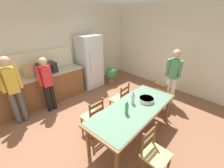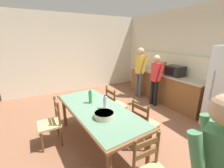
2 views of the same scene
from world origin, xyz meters
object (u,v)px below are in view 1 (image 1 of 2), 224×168
at_px(bottle_off_centre, 133,99).
at_px(paper_bag, 28,71).
at_px(refrigerator, 90,62).
at_px(bottle_near_centre, 127,108).
at_px(microwave, 47,68).
at_px(dining_table, 134,111).
at_px(serving_bowl, 146,99).
at_px(person_by_table, 173,75).
at_px(chair_side_far_left, 93,117).
at_px(chair_head_end, 161,96).
at_px(chair_side_near_left, 154,154).
at_px(person_at_sink, 13,88).
at_px(chair_side_far_right, 120,99).
at_px(potted_plant, 111,75).
at_px(person_at_counter, 47,82).

bearing_deg(bottle_off_centre, paper_bag, 114.99).
bearing_deg(refrigerator, paper_bag, 179.68).
bearing_deg(bottle_near_centre, microwave, 97.20).
bearing_deg(dining_table, paper_bag, 112.30).
relative_size(serving_bowl, person_by_table, 0.19).
height_order(microwave, paper_bag, paper_bag).
height_order(chair_side_far_left, chair_head_end, same).
bearing_deg(chair_side_near_left, paper_bag, 100.23).
bearing_deg(person_at_sink, serving_bowl, -138.72).
bearing_deg(dining_table, bottle_off_centre, 51.08).
distance_m(chair_side_far_left, chair_head_end, 2.01).
xyz_separation_m(paper_bag, chair_side_near_left, (0.72, -3.56, -0.67)).
distance_m(serving_bowl, person_by_table, 1.56).
relative_size(bottle_near_centre, person_by_table, 0.16).
relative_size(chair_side_near_left, chair_head_end, 1.00).
bearing_deg(chair_side_far_right, microwave, -71.40).
height_order(bottle_near_centre, potted_plant, bottle_near_centre).
distance_m(microwave, person_at_counter, 0.61).
xyz_separation_m(microwave, dining_table, (0.63, -2.79, -0.39)).
xyz_separation_m(bottle_off_centre, chair_side_near_left, (-0.52, -0.91, -0.45)).
distance_m(microwave, potted_plant, 2.33).
xyz_separation_m(refrigerator, serving_bowl, (-0.51, -2.80, -0.12)).
relative_size(chair_side_far_right, chair_side_near_left, 1.00).
bearing_deg(dining_table, chair_side_far_left, 128.52).
bearing_deg(potted_plant, bottle_near_centre, -127.60).
bearing_deg(microwave, chair_head_end, -53.05).
relative_size(refrigerator, paper_bag, 5.20).
distance_m(refrigerator, person_at_sink, 2.59).
bearing_deg(chair_side_far_right, chair_side_near_left, 52.57).
bearing_deg(paper_bag, chair_head_end, -46.53).
bearing_deg(person_at_counter, chair_side_far_right, -138.73).
height_order(bottle_off_centre, potted_plant, bottle_off_centre).
bearing_deg(paper_bag, refrigerator, -0.32).
relative_size(bottle_off_centre, chair_side_near_left, 0.30).
height_order(chair_side_far_left, person_at_sink, person_at_sink).
bearing_deg(person_by_table, person_at_counter, -56.58).
distance_m(refrigerator, bottle_off_centre, 2.76).
distance_m(refrigerator, potted_plant, 0.96).
relative_size(refrigerator, person_by_table, 1.13).
height_order(serving_bowl, chair_side_near_left, chair_side_near_left).
bearing_deg(microwave, serving_bowl, -70.26).
bearing_deg(microwave, refrigerator, -0.71).
distance_m(microwave, paper_bag, 0.51).
height_order(microwave, serving_bowl, microwave).
xyz_separation_m(chair_side_far_left, person_at_sink, (-1.10, 1.59, 0.53)).
bearing_deg(person_at_counter, paper_bag, 27.28).
distance_m(paper_bag, person_by_table, 4.06).
height_order(dining_table, chair_side_far_right, chair_side_far_right).
distance_m(chair_side_near_left, person_at_sink, 3.35).
relative_size(paper_bag, chair_side_far_left, 0.40).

